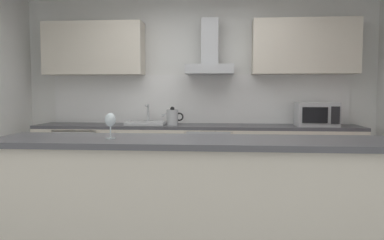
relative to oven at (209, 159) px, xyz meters
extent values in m
cube|color=slate|center=(-0.17, -1.57, -0.47)|extent=(5.75, 4.82, 0.02)
cube|color=white|center=(-0.17, 0.41, 0.84)|extent=(5.75, 0.12, 2.60)
cube|color=white|center=(-0.17, 0.33, 0.77)|extent=(4.04, 0.02, 0.66)
cube|color=beige|center=(-0.17, 0.03, -0.03)|extent=(4.18, 0.60, 0.86)
cube|color=#4C4C51|center=(-0.17, 0.03, 0.42)|extent=(4.18, 0.60, 0.04)
cube|color=beige|center=(-0.02, -2.34, 0.02)|extent=(2.71, 0.52, 0.97)
cube|color=#4C4C51|center=(-0.02, -2.34, 0.53)|extent=(2.81, 0.64, 0.04)
cube|color=beige|center=(-1.57, 0.18, 1.45)|extent=(1.34, 0.32, 0.70)
cube|color=beige|center=(1.22, 0.18, 1.45)|extent=(1.34, 0.32, 0.70)
cube|color=slate|center=(0.00, 0.01, 0.00)|extent=(0.60, 0.56, 0.80)
cube|color=black|center=(0.00, -0.29, -0.06)|extent=(0.50, 0.02, 0.48)
cube|color=#B7BABC|center=(0.00, -0.29, 0.34)|extent=(0.54, 0.02, 0.09)
cylinder|color=#B7BABC|center=(0.00, -0.32, 0.18)|extent=(0.49, 0.02, 0.02)
cube|color=white|center=(-1.70, 0.01, -0.04)|extent=(0.58, 0.56, 0.85)
cube|color=silver|center=(-1.70, -0.28, -0.04)|extent=(0.55, 0.02, 0.80)
cylinder|color=#B7BABC|center=(-1.48, -0.30, 0.01)|extent=(0.02, 0.02, 0.38)
cube|color=#B7BABC|center=(1.34, -0.02, 0.59)|extent=(0.50, 0.36, 0.30)
cube|color=black|center=(1.28, -0.21, 0.59)|extent=(0.30, 0.02, 0.19)
cube|color=black|center=(1.52, -0.21, 0.59)|extent=(0.10, 0.01, 0.21)
cube|color=silver|center=(-0.82, 0.01, 0.46)|extent=(0.50, 0.40, 0.04)
cylinder|color=#B7BABC|center=(-0.82, 0.13, 0.57)|extent=(0.03, 0.03, 0.26)
cylinder|color=#B7BABC|center=(-0.82, 0.05, 0.69)|extent=(0.03, 0.16, 0.03)
cylinder|color=#B7BABC|center=(-0.47, -0.03, 0.54)|extent=(0.15, 0.15, 0.20)
sphere|color=black|center=(-0.47, -0.03, 0.65)|extent=(0.06, 0.06, 0.06)
cone|color=#B7BABC|center=(-0.57, -0.03, 0.58)|extent=(0.09, 0.04, 0.07)
torus|color=black|center=(-0.38, -0.03, 0.55)|extent=(0.11, 0.02, 0.11)
cube|color=#B7BABC|center=(0.00, 0.11, 1.16)|extent=(0.62, 0.45, 0.12)
cube|color=#B7BABC|center=(0.00, 0.16, 1.52)|extent=(0.22, 0.22, 0.60)
cylinder|color=silver|center=(-0.59, -2.38, 0.55)|extent=(0.07, 0.07, 0.01)
cylinder|color=silver|center=(-0.59, -2.38, 0.60)|extent=(0.01, 0.01, 0.09)
ellipsoid|color=silver|center=(-0.59, -2.38, 0.68)|extent=(0.08, 0.08, 0.10)
camera|label=1|loc=(0.20, -5.01, 0.87)|focal=36.57mm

